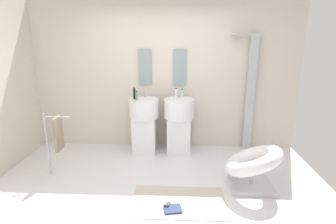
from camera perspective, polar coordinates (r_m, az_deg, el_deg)
name	(u,v)px	position (r m, az deg, el deg)	size (l,w,h in m)	color
ground_plane	(155,193)	(3.66, -2.88, -17.14)	(4.80, 3.60, 0.04)	silver
rear_partition	(163,77)	(4.77, -1.18, 7.64)	(4.80, 0.10, 2.60)	beige
pedestal_sink_left	(144,122)	(4.64, -5.16, -2.26)	(0.51, 0.51, 1.07)	white
pedestal_sink_right	(179,123)	(4.60, 2.37, -2.38)	(0.51, 0.51, 1.07)	white
vanity_mirror_left	(145,67)	(4.71, -5.00, 9.68)	(0.22, 0.03, 0.62)	#8C9EA8
vanity_mirror_right	(180,67)	(4.67, 2.52, 9.68)	(0.22, 0.03, 0.62)	#8C9EA8
shower_column	(250,91)	(4.83, 17.28, 4.39)	(0.49, 0.24, 2.05)	#B7BABF
lounge_chair	(253,164)	(3.75, 17.93, -10.64)	(1.06, 1.06, 0.65)	#B7BABF
towel_rack	(57,135)	(4.11, -23.02, -4.61)	(0.37, 0.22, 0.95)	#B7BABF
area_rug	(179,202)	(3.46, 2.32, -18.87)	(1.16, 0.69, 0.01)	beige
magazine_navy	(173,209)	(3.31, 1.05, -20.28)	(0.21, 0.17, 0.02)	navy
coffee_mug	(168,202)	(3.36, -0.05, -19.04)	(0.07, 0.07, 0.08)	white
soap_bottle_green	(136,96)	(4.46, -6.86, 3.55)	(0.04, 0.04, 0.15)	#59996B
soap_bottle_clear	(182,93)	(4.62, 3.01, 4.05)	(0.04, 0.04, 0.15)	silver
soap_bottle_black	(134,94)	(4.51, -7.33, 3.97)	(0.04, 0.04, 0.20)	black
soap_bottle_white	(176,93)	(4.60, 1.79, 4.12)	(0.05, 0.05, 0.17)	white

